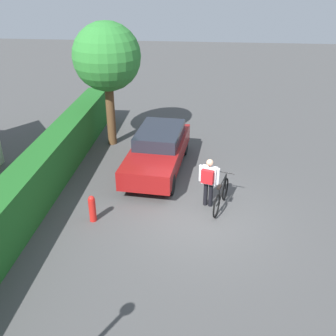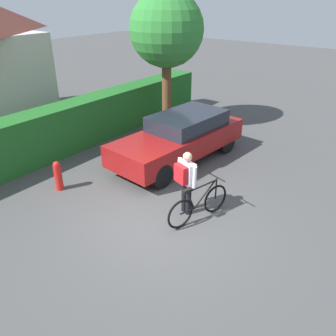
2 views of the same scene
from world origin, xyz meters
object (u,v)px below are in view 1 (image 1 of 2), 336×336
(parked_car_near, at_px, (158,150))
(bicycle, at_px, (221,196))
(person_rider, at_px, (209,179))
(fire_hydrant, at_px, (92,208))
(tree_kerbside, at_px, (107,58))

(parked_car_near, distance_m, bicycle, 3.20)
(person_rider, relative_size, fire_hydrant, 1.90)
(bicycle, relative_size, person_rider, 1.10)
(tree_kerbside, bearing_deg, bicycle, -135.85)
(bicycle, xyz_separation_m, person_rider, (0.04, 0.39, 0.54))
(parked_car_near, xyz_separation_m, fire_hydrant, (-3.39, 1.46, -0.34))
(bicycle, height_order, person_rider, person_rider)
(parked_car_near, relative_size, person_rider, 2.99)
(bicycle, bearing_deg, tree_kerbside, 44.15)
(bicycle, bearing_deg, fire_hydrant, 106.36)
(person_rider, relative_size, tree_kerbside, 0.32)
(tree_kerbside, height_order, fire_hydrant, tree_kerbside)
(bicycle, xyz_separation_m, tree_kerbside, (4.44, 4.31, 3.07))
(person_rider, height_order, tree_kerbside, tree_kerbside)
(fire_hydrant, bearing_deg, person_rider, -71.11)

